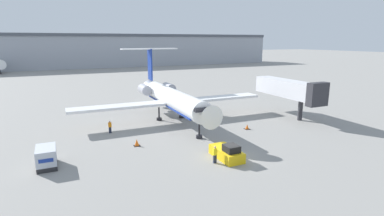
{
  "coord_description": "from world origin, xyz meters",
  "views": [
    {
      "loc": [
        -15.68,
        -24.82,
        11.98
      ],
      "look_at": [
        0.0,
        9.4,
        3.46
      ],
      "focal_mm": 28.0,
      "sensor_mm": 36.0,
      "label": 1
    }
  ],
  "objects_px": {
    "traffic_cone_left": "(137,143)",
    "jet_bridge": "(289,89)",
    "pushback_tug": "(227,153)",
    "traffic_cone_right": "(247,127)",
    "airplane_main": "(171,97)",
    "worker_by_wing": "(110,127)",
    "luggage_cart": "(46,157)",
    "worker_near_tug": "(215,154)"
  },
  "relations": [
    {
      "from": "traffic_cone_left",
      "to": "jet_bridge",
      "type": "relative_size",
      "value": 0.06
    },
    {
      "from": "pushback_tug",
      "to": "traffic_cone_right",
      "type": "bearing_deg",
      "value": 44.47
    },
    {
      "from": "airplane_main",
      "to": "worker_by_wing",
      "type": "height_order",
      "value": "airplane_main"
    },
    {
      "from": "worker_by_wing",
      "to": "traffic_cone_left",
      "type": "bearing_deg",
      "value": -72.92
    },
    {
      "from": "pushback_tug",
      "to": "jet_bridge",
      "type": "bearing_deg",
      "value": 31.6
    },
    {
      "from": "pushback_tug",
      "to": "luggage_cart",
      "type": "relative_size",
      "value": 1.38
    },
    {
      "from": "pushback_tug",
      "to": "luggage_cart",
      "type": "bearing_deg",
      "value": 162.2
    },
    {
      "from": "worker_near_tug",
      "to": "jet_bridge",
      "type": "xyz_separation_m",
      "value": [
        19.85,
        11.71,
        3.52
      ]
    },
    {
      "from": "worker_by_wing",
      "to": "traffic_cone_left",
      "type": "relative_size",
      "value": 2.06
    },
    {
      "from": "worker_near_tug",
      "to": "traffic_cone_right",
      "type": "xyz_separation_m",
      "value": [
        9.71,
        8.4,
        -0.6
      ]
    },
    {
      "from": "airplane_main",
      "to": "pushback_tug",
      "type": "height_order",
      "value": "airplane_main"
    },
    {
      "from": "luggage_cart",
      "to": "worker_by_wing",
      "type": "height_order",
      "value": "luggage_cart"
    },
    {
      "from": "luggage_cart",
      "to": "worker_by_wing",
      "type": "relative_size",
      "value": 1.85
    },
    {
      "from": "worker_by_wing",
      "to": "traffic_cone_right",
      "type": "distance_m",
      "value": 18.55
    },
    {
      "from": "worker_by_wing",
      "to": "worker_near_tug",
      "type": "bearing_deg",
      "value": -61.79
    },
    {
      "from": "pushback_tug",
      "to": "worker_near_tug",
      "type": "relative_size",
      "value": 2.41
    },
    {
      "from": "worker_by_wing",
      "to": "jet_bridge",
      "type": "distance_m",
      "value": 28.02
    },
    {
      "from": "worker_by_wing",
      "to": "jet_bridge",
      "type": "height_order",
      "value": "jet_bridge"
    },
    {
      "from": "airplane_main",
      "to": "jet_bridge",
      "type": "bearing_deg",
      "value": -17.71
    },
    {
      "from": "jet_bridge",
      "to": "worker_near_tug",
      "type": "bearing_deg",
      "value": -149.48
    },
    {
      "from": "airplane_main",
      "to": "jet_bridge",
      "type": "relative_size",
      "value": 2.27
    },
    {
      "from": "pushback_tug",
      "to": "jet_bridge",
      "type": "relative_size",
      "value": 0.32
    },
    {
      "from": "pushback_tug",
      "to": "traffic_cone_right",
      "type": "xyz_separation_m",
      "value": [
        8.02,
        7.87,
        -0.3
      ]
    },
    {
      "from": "luggage_cart",
      "to": "jet_bridge",
      "type": "bearing_deg",
      "value": 9.29
    },
    {
      "from": "airplane_main",
      "to": "worker_near_tug",
      "type": "bearing_deg",
      "value": -96.61
    },
    {
      "from": "worker_near_tug",
      "to": "traffic_cone_right",
      "type": "distance_m",
      "value": 12.86
    },
    {
      "from": "jet_bridge",
      "to": "pushback_tug",
      "type": "bearing_deg",
      "value": -148.4
    },
    {
      "from": "luggage_cart",
      "to": "jet_bridge",
      "type": "xyz_separation_m",
      "value": [
        35.09,
        5.74,
        3.47
      ]
    },
    {
      "from": "worker_by_wing",
      "to": "traffic_cone_right",
      "type": "relative_size",
      "value": 2.38
    },
    {
      "from": "pushback_tug",
      "to": "luggage_cart",
      "type": "height_order",
      "value": "luggage_cart"
    },
    {
      "from": "pushback_tug",
      "to": "traffic_cone_right",
      "type": "distance_m",
      "value": 11.24
    },
    {
      "from": "luggage_cart",
      "to": "traffic_cone_right",
      "type": "xyz_separation_m",
      "value": [
        24.95,
        2.44,
        -0.66
      ]
    },
    {
      "from": "worker_near_tug",
      "to": "jet_bridge",
      "type": "distance_m",
      "value": 23.32
    },
    {
      "from": "pushback_tug",
      "to": "worker_near_tug",
      "type": "height_order",
      "value": "worker_near_tug"
    },
    {
      "from": "pushback_tug",
      "to": "traffic_cone_left",
      "type": "xyz_separation_m",
      "value": [
        -7.53,
        7.62,
        -0.24
      ]
    },
    {
      "from": "worker_by_wing",
      "to": "luggage_cart",
      "type": "bearing_deg",
      "value": -131.03
    },
    {
      "from": "worker_near_tug",
      "to": "traffic_cone_left",
      "type": "bearing_deg",
      "value": 125.58
    },
    {
      "from": "airplane_main",
      "to": "luggage_cart",
      "type": "height_order",
      "value": "airplane_main"
    },
    {
      "from": "luggage_cart",
      "to": "traffic_cone_left",
      "type": "relative_size",
      "value": 3.82
    },
    {
      "from": "airplane_main",
      "to": "jet_bridge",
      "type": "height_order",
      "value": "airplane_main"
    },
    {
      "from": "airplane_main",
      "to": "luggage_cart",
      "type": "xyz_separation_m",
      "value": [
        -17.25,
        -11.43,
        -2.54
      ]
    },
    {
      "from": "traffic_cone_right",
      "to": "airplane_main",
      "type": "bearing_deg",
      "value": 130.54
    }
  ]
}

